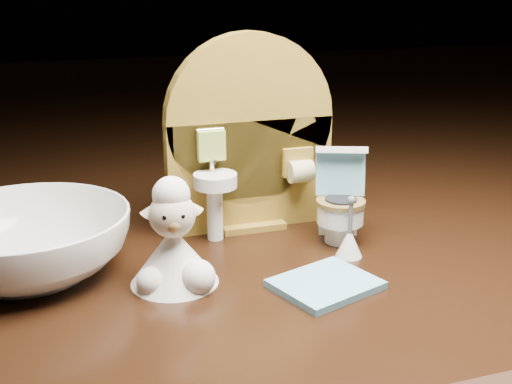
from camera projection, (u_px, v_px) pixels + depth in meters
backdrop_panel at (249, 145)px, 0.49m from camera, size 0.13×0.05×0.15m
toy_toilet at (340, 206)px, 0.48m from camera, size 0.04×0.05×0.07m
bath_mat at (325, 284)px, 0.41m from camera, size 0.07×0.07×0.00m
toilet_brush at (349, 241)px, 0.45m from camera, size 0.02×0.02×0.04m
plush_lamb at (174, 247)px, 0.41m from camera, size 0.06×0.06×0.07m
ceramic_bowl at (27, 244)px, 0.42m from camera, size 0.16×0.16×0.04m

